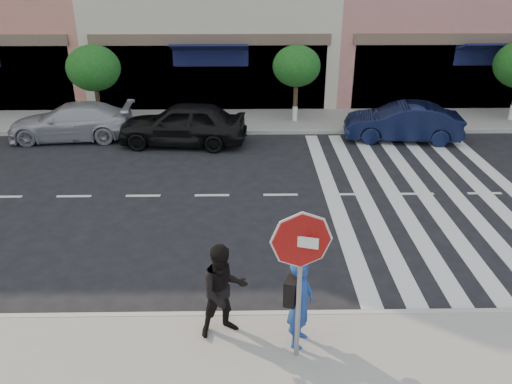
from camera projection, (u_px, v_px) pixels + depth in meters
The scene contains 10 objects.
ground at pixel (200, 275), 10.89m from camera, with size 120.00×120.00×0.00m, color black.
sidewalk_far at pixel (223, 121), 20.80m from camera, with size 60.00×3.00×0.15m, color gray.
street_tree_wb at pixel (93, 68), 19.59m from camera, with size 2.10×2.10×3.06m.
street_tree_c at pixel (297, 66), 19.69m from camera, with size 1.90×1.90×3.04m.
stop_sign at pixel (301, 256), 7.64m from camera, with size 0.94×0.30×2.76m.
photographer at pixel (300, 303), 8.43m from camera, with size 0.62×0.41×1.69m, color navy.
walker at pixel (224, 291), 8.65m from camera, with size 0.87×0.68×1.79m, color black.
car_far_left at pixel (71, 122), 18.74m from camera, with size 1.88×4.61×1.34m, color #A9A8AE.
car_far_mid at pixel (183, 124), 18.13m from camera, with size 1.86×4.61×1.57m, color black.
car_far_right at pixel (403, 122), 18.59m from camera, with size 1.48×4.23×1.39m, color black.
Camera 1 is at (1.07, -9.09, 6.30)m, focal length 35.00 mm.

